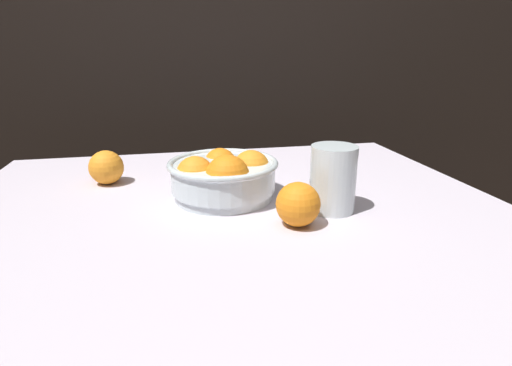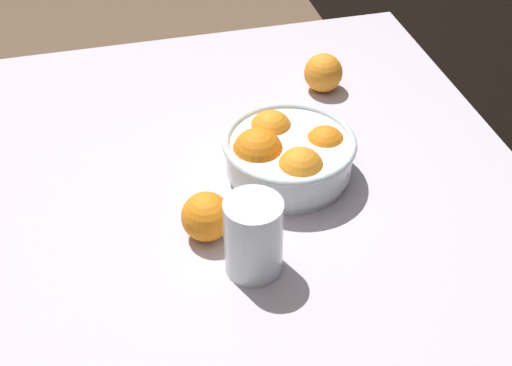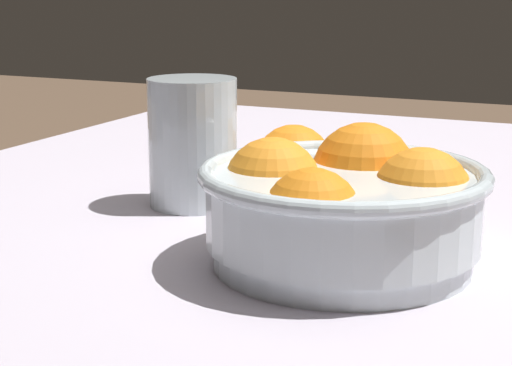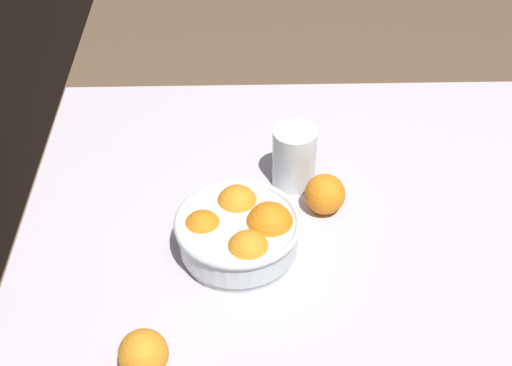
{
  "view_description": "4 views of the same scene",
  "coord_description": "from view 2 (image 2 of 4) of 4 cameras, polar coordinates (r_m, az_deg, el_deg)",
  "views": [
    {
      "loc": [
        -0.1,
        -0.59,
        1.02
      ],
      "look_at": [
        0.04,
        0.1,
        0.79
      ],
      "focal_mm": 28.0,
      "sensor_mm": 36.0,
      "label": 1
    },
    {
      "loc": [
        0.86,
        -0.12,
        1.5
      ],
      "look_at": [
        0.07,
        0.08,
        0.81
      ],
      "focal_mm": 50.0,
      "sensor_mm": 36.0,
      "label": 2
    },
    {
      "loc": [
        -0.21,
        0.74,
        0.95
      ],
      "look_at": [
        0.08,
        0.11,
        0.79
      ],
      "focal_mm": 60.0,
      "sensor_mm": 36.0,
      "label": 3
    },
    {
      "loc": [
        -0.88,
        0.15,
        1.64
      ],
      "look_at": [
        0.09,
        0.13,
        0.81
      ],
      "focal_mm": 50.0,
      "sensor_mm": 36.0,
      "label": 4
    }
  ],
  "objects": [
    {
      "name": "orange_loose_near_bowl",
      "position": [
        1.06,
        -3.93,
        -2.69
      ],
      "size": [
        0.07,
        0.07,
        0.07
      ],
      "primitive_type": "sphere",
      "color": "orange",
      "rests_on": "dining_table"
    },
    {
      "name": "dining_table",
      "position": [
        1.2,
        -4.64,
        -3.78
      ],
      "size": [
        1.05,
        1.11,
        0.74
      ],
      "color": "silver",
      "rests_on": "ground_plane"
    },
    {
      "name": "fruit_bowl",
      "position": [
        1.15,
        2.53,
        2.29
      ],
      "size": [
        0.22,
        0.22,
        0.1
      ],
      "color": "silver",
      "rests_on": "dining_table"
    },
    {
      "name": "orange_loose_front",
      "position": [
        1.39,
        5.4,
        8.77
      ],
      "size": [
        0.07,
        0.07,
        0.07
      ],
      "primitive_type": "sphere",
      "color": "orange",
      "rests_on": "dining_table"
    },
    {
      "name": "juice_glass",
      "position": [
        1.0,
        -0.21,
        -4.61
      ],
      "size": [
        0.08,
        0.08,
        0.12
      ],
      "color": "#F4A314",
      "rests_on": "dining_table"
    }
  ]
}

